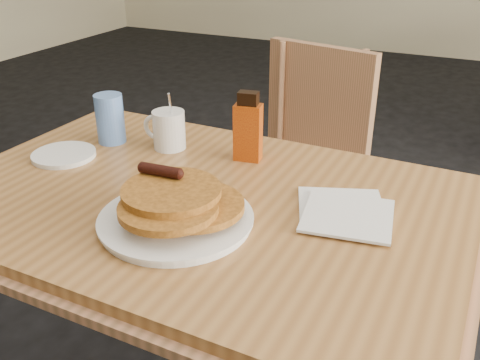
% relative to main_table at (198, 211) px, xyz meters
% --- Properties ---
extents(main_table, '(1.22, 0.84, 0.75)m').
position_rel_main_table_xyz_m(main_table, '(0.00, 0.00, 0.00)').
color(main_table, '#9B6937').
rests_on(main_table, floor).
extents(chair_main_far, '(0.50, 0.50, 0.92)m').
position_rel_main_table_xyz_m(chair_main_far, '(0.01, 0.76, -0.16)').
color(chair_main_far, '#AF7752').
rests_on(chair_main_far, floor).
extents(pancake_plate, '(0.31, 0.31, 0.10)m').
position_rel_main_table_xyz_m(pancake_plate, '(0.02, -0.13, 0.07)').
color(pancake_plate, white).
rests_on(pancake_plate, main_table).
extents(coffee_mug, '(0.12, 0.09, 0.16)m').
position_rel_main_table_xyz_m(coffee_mug, '(-0.20, 0.20, 0.10)').
color(coffee_mug, white).
rests_on(coffee_mug, main_table).
extents(syrup_bottle, '(0.07, 0.05, 0.18)m').
position_rel_main_table_xyz_m(syrup_bottle, '(0.02, 0.23, 0.12)').
color(syrup_bottle, maroon).
rests_on(syrup_bottle, main_table).
extents(napkin_stack, '(0.24, 0.25, 0.01)m').
position_rel_main_table_xyz_m(napkin_stack, '(0.32, 0.06, 0.05)').
color(napkin_stack, silver).
rests_on(napkin_stack, main_table).
extents(blue_tumbler, '(0.08, 0.08, 0.13)m').
position_rel_main_table_xyz_m(blue_tumbler, '(-0.37, 0.17, 0.11)').
color(blue_tumbler, '#567FC9').
rests_on(blue_tumbler, main_table).
extents(side_saucer, '(0.20, 0.20, 0.01)m').
position_rel_main_table_xyz_m(side_saucer, '(-0.41, 0.03, 0.05)').
color(side_saucer, white).
rests_on(side_saucer, main_table).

